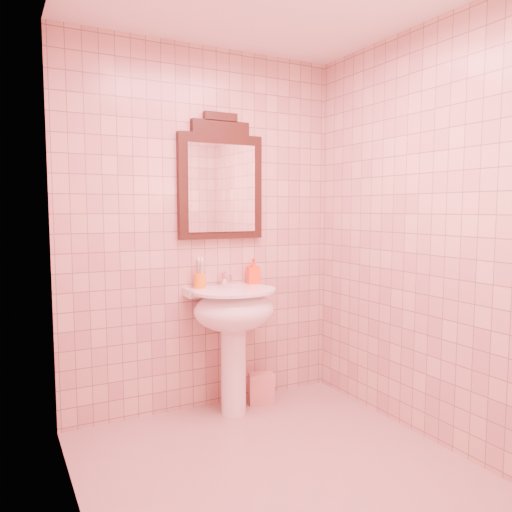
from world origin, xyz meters
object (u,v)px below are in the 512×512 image
mirror (221,181)px  towel (261,388)px  soap_dispenser (253,271)px  pedestal_sink (234,319)px  toothbrush_cup (200,281)px

mirror → towel: (0.25, -0.13, -1.49)m
mirror → towel: size_ratio=3.99×
soap_dispenser → towel: size_ratio=0.86×
pedestal_sink → soap_dispenser: (0.23, 0.16, 0.29)m
pedestal_sink → toothbrush_cup: bearing=141.3°
soap_dispenser → towel: (0.02, -0.08, -0.85)m
mirror → soap_dispenser: bearing=-11.1°
mirror → soap_dispenser: 0.68m
pedestal_sink → towel: (0.25, 0.07, -0.55)m
toothbrush_cup → soap_dispenser: size_ratio=1.01×
toothbrush_cup → mirror: bearing=16.0°
toothbrush_cup → towel: size_ratio=0.87×
towel → toothbrush_cup: bearing=170.1°
pedestal_sink → soap_dispenser: size_ratio=4.64×
mirror → towel: bearing=-27.1°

